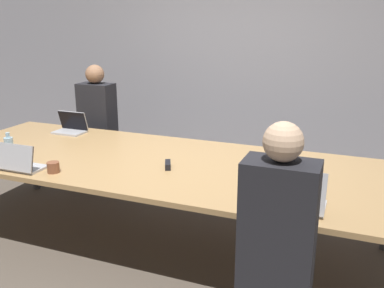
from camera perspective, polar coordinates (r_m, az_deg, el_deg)
name	(u,v)px	position (r m, az deg, el deg)	size (l,w,h in m)	color
ground_plane	(160,239)	(3.93, -4.24, -12.58)	(24.00, 24.00, 0.00)	brown
curtain_wall	(232,60)	(5.46, 5.35, 11.04)	(12.00, 0.06, 2.80)	#9999A3
conference_table	(159,166)	(3.65, -4.47, -2.93)	(4.08, 1.48, 0.74)	tan
laptop_near_right	(299,199)	(2.77, 14.05, -7.07)	(0.33, 0.27, 0.28)	#B7B7BC
person_near_right	(276,250)	(2.46, 11.20, -13.65)	(0.40, 0.24, 1.41)	#2D2D38
laptop_near_left	(19,162)	(3.65, -22.07, -2.28)	(0.35, 0.22, 0.22)	#B7B7BC
cup_near_left	(53,167)	(3.51, -18.01, -2.97)	(0.10, 0.10, 0.08)	brown
bottle_near_left	(9,148)	(3.93, -23.18, -0.53)	(0.08, 0.08, 0.24)	#ADD1E0
laptop_far_left	(71,126)	(4.68, -15.82, 2.27)	(0.33, 0.22, 0.22)	#B7B7BC
person_far_left	(98,127)	(5.11, -12.40, 2.20)	(0.40, 0.24, 1.41)	#2D2D38
stapler	(168,165)	(3.45, -3.24, -2.79)	(0.10, 0.15, 0.05)	black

